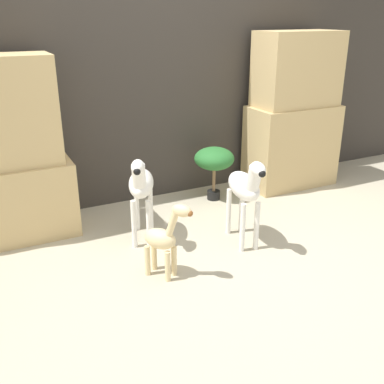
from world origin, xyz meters
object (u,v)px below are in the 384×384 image
zebra_left (141,185)px  potted_palm_front (214,160)px  zebra_right (245,188)px  giraffe_figurine (164,238)px

zebra_left → potted_palm_front: 1.02m
potted_palm_front → zebra_right: bearing=-104.3°
zebra_left → giraffe_figurine: size_ratio=1.30×
giraffe_figurine → potted_palm_front: bearing=47.5°
potted_palm_front → zebra_left: bearing=-151.8°
giraffe_figurine → potted_palm_front: 1.41m
zebra_right → potted_palm_front: 0.90m
zebra_right → potted_palm_front: (0.22, 0.87, -0.07)m
zebra_left → giraffe_figurine: (-0.05, -0.56, -0.17)m
zebra_left → zebra_right: bearing=-30.3°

